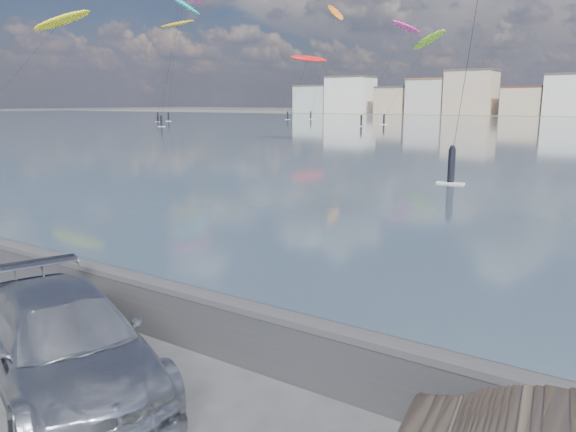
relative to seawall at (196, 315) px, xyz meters
The scene contains 10 objects.
ground 2.76m from the seawall, 90.00° to the right, with size 700.00×700.00×0.00m, color #333335.
seawall is the anchor object (origin of this frame).
car_silver 2.19m from the seawall, 105.66° to the right, with size 2.00×4.92×1.43m, color #B7B9C0.
kitesurfer_2 104.43m from the seawall, 111.47° to the left, with size 4.28×19.44×19.20m.
kitesurfer_6 126.57m from the seawall, 135.48° to the left, with size 8.12×9.10×22.62m.
kitesurfer_8 145.47m from the seawall, 119.18° to the left, with size 8.08×17.37×29.46m.
kitesurfer_9 109.16m from the seawall, 109.28° to the left, with size 8.53×13.38×18.19m.
kitesurfer_12 126.47m from the seawall, 134.76° to the left, with size 4.69×15.38×28.27m.
kitesurfer_15 73.08m from the seawall, 147.34° to the left, with size 7.75×14.45×16.33m.
kitesurfer_18 140.00m from the seawall, 121.86° to the left, with size 7.63×17.81×16.46m.
Camera 1 is at (6.41, -3.82, 4.13)m, focal length 35.00 mm.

